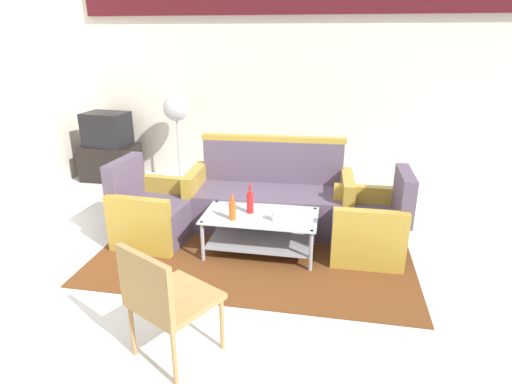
{
  "coord_description": "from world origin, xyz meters",
  "views": [
    {
      "loc": [
        0.65,
        -3.0,
        2.04
      ],
      "look_at": [
        -0.03,
        0.67,
        0.65
      ],
      "focal_mm": 29.66,
      "sensor_mm": 36.0,
      "label": 1
    }
  ],
  "objects_px": {
    "wicker_chair": "(164,296)",
    "cup": "(276,216)",
    "coffee_table": "(260,228)",
    "tv_stand": "(111,162)",
    "armchair_left": "(152,214)",
    "armchair_right": "(370,227)",
    "couch": "(270,198)",
    "television": "(107,129)",
    "bottle_orange": "(232,210)",
    "pedestal_fan": "(176,113)",
    "bottle_red": "(250,202)"
  },
  "relations": [
    {
      "from": "armchair_right",
      "to": "bottle_orange",
      "type": "relative_size",
      "value": 3.35
    },
    {
      "from": "television",
      "to": "wicker_chair",
      "type": "height_order",
      "value": "television"
    },
    {
      "from": "tv_stand",
      "to": "armchair_right",
      "type": "bearing_deg",
      "value": -24.69
    },
    {
      "from": "wicker_chair",
      "to": "cup",
      "type": "bearing_deg",
      "value": 98.82
    },
    {
      "from": "tv_stand",
      "to": "bottle_orange",
      "type": "bearing_deg",
      "value": -40.59
    },
    {
      "from": "coffee_table",
      "to": "armchair_right",
      "type": "bearing_deg",
      "value": 10.13
    },
    {
      "from": "armchair_right",
      "to": "tv_stand",
      "type": "relative_size",
      "value": 1.06
    },
    {
      "from": "armchair_right",
      "to": "bottle_red",
      "type": "distance_m",
      "value": 1.19
    },
    {
      "from": "bottle_orange",
      "to": "bottle_red",
      "type": "bearing_deg",
      "value": 55.14
    },
    {
      "from": "armchair_left",
      "to": "armchair_right",
      "type": "distance_m",
      "value": 2.23
    },
    {
      "from": "television",
      "to": "cup",
      "type": "bearing_deg",
      "value": 149.51
    },
    {
      "from": "armchair_left",
      "to": "armchair_right",
      "type": "bearing_deg",
      "value": 96.21
    },
    {
      "from": "coffee_table",
      "to": "bottle_red",
      "type": "bearing_deg",
      "value": 160.94
    },
    {
      "from": "coffee_table",
      "to": "bottle_orange",
      "type": "bearing_deg",
      "value": -147.87
    },
    {
      "from": "television",
      "to": "coffee_table",
      "type": "bearing_deg",
      "value": 149.37
    },
    {
      "from": "television",
      "to": "wicker_chair",
      "type": "relative_size",
      "value": 0.76
    },
    {
      "from": "armchair_left",
      "to": "coffee_table",
      "type": "bearing_deg",
      "value": 89.1
    },
    {
      "from": "couch",
      "to": "bottle_orange",
      "type": "xyz_separation_m",
      "value": [
        -0.22,
        -0.85,
        0.19
      ]
    },
    {
      "from": "armchair_left",
      "to": "pedestal_fan",
      "type": "xyz_separation_m",
      "value": [
        -0.36,
        1.82,
        0.73
      ]
    },
    {
      "from": "armchair_right",
      "to": "bottle_orange",
      "type": "height_order",
      "value": "armchair_right"
    },
    {
      "from": "pedestal_fan",
      "to": "armchair_right",
      "type": "bearing_deg",
      "value": -33.72
    },
    {
      "from": "armchair_left",
      "to": "coffee_table",
      "type": "height_order",
      "value": "armchair_left"
    },
    {
      "from": "bottle_red",
      "to": "cup",
      "type": "relative_size",
      "value": 2.87
    },
    {
      "from": "armchair_left",
      "to": "television",
      "type": "distance_m",
      "value": 2.32
    },
    {
      "from": "couch",
      "to": "cup",
      "type": "height_order",
      "value": "couch"
    },
    {
      "from": "coffee_table",
      "to": "bottle_orange",
      "type": "xyz_separation_m",
      "value": [
        -0.24,
        -0.15,
        0.24
      ]
    },
    {
      "from": "armchair_right",
      "to": "television",
      "type": "relative_size",
      "value": 1.33
    },
    {
      "from": "tv_stand",
      "to": "couch",
      "type": "bearing_deg",
      "value": -24.38
    },
    {
      "from": "coffee_table",
      "to": "tv_stand",
      "type": "xyz_separation_m",
      "value": [
        -2.59,
        1.86,
        -0.01
      ]
    },
    {
      "from": "armchair_left",
      "to": "couch",
      "type": "bearing_deg",
      "value": 121.28
    },
    {
      "from": "pedestal_fan",
      "to": "couch",
      "type": "bearing_deg",
      "value": -38.75
    },
    {
      "from": "coffee_table",
      "to": "couch",
      "type": "bearing_deg",
      "value": 91.26
    },
    {
      "from": "television",
      "to": "couch",
      "type": "bearing_deg",
      "value": 160.72
    },
    {
      "from": "armchair_left",
      "to": "bottle_orange",
      "type": "bearing_deg",
      "value": 78.95
    },
    {
      "from": "bottle_red",
      "to": "wicker_chair",
      "type": "bearing_deg",
      "value": -98.47
    },
    {
      "from": "television",
      "to": "armchair_left",
      "type": "bearing_deg",
      "value": 133.89
    },
    {
      "from": "cup",
      "to": "television",
      "type": "bearing_deg",
      "value": 144.36
    },
    {
      "from": "cup",
      "to": "wicker_chair",
      "type": "bearing_deg",
      "value": -109.4
    },
    {
      "from": "bottle_red",
      "to": "pedestal_fan",
      "type": "bearing_deg",
      "value": 127.18
    },
    {
      "from": "armchair_right",
      "to": "cup",
      "type": "xyz_separation_m",
      "value": [
        -0.89,
        -0.3,
        0.17
      ]
    },
    {
      "from": "couch",
      "to": "cup",
      "type": "distance_m",
      "value": 0.84
    },
    {
      "from": "armchair_left",
      "to": "tv_stand",
      "type": "height_order",
      "value": "armchair_left"
    },
    {
      "from": "television",
      "to": "armchair_right",
      "type": "bearing_deg",
      "value": 160.42
    },
    {
      "from": "coffee_table",
      "to": "cup",
      "type": "bearing_deg",
      "value": -33.32
    },
    {
      "from": "tv_stand",
      "to": "wicker_chair",
      "type": "xyz_separation_m",
      "value": [
        2.24,
        -3.43,
        0.23
      ]
    },
    {
      "from": "bottle_red",
      "to": "bottle_orange",
      "type": "bearing_deg",
      "value": -124.86
    },
    {
      "from": "armchair_right",
      "to": "bottle_red",
      "type": "height_order",
      "value": "armchair_right"
    },
    {
      "from": "bottle_orange",
      "to": "cup",
      "type": "distance_m",
      "value": 0.41
    },
    {
      "from": "bottle_red",
      "to": "bottle_orange",
      "type": "height_order",
      "value": "bottle_red"
    },
    {
      "from": "bottle_red",
      "to": "television",
      "type": "bearing_deg",
      "value": 143.61
    }
  ]
}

